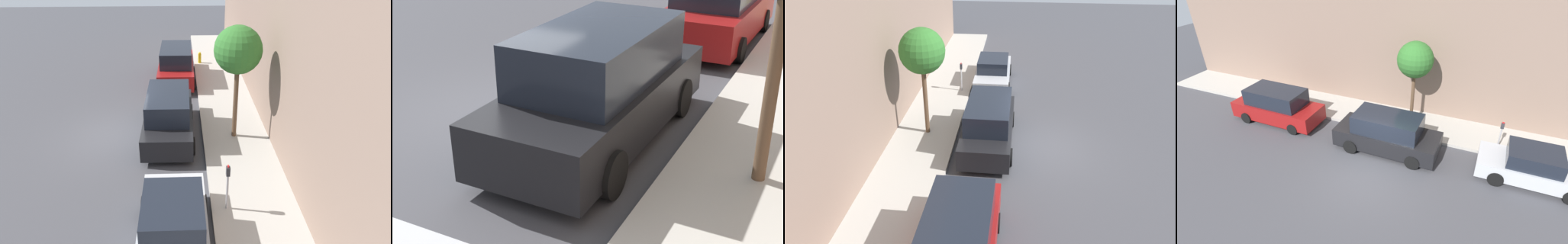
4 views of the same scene
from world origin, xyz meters
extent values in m
plane|color=#424247|center=(0.00, 0.00, 0.00)|extent=(60.00, 60.00, 0.00)
cube|color=#B2ADA3|center=(4.83, 0.00, 0.07)|extent=(2.66, 32.00, 0.15)
cube|color=#B7BABF|center=(2.38, -6.49, 0.56)|extent=(1.81, 4.50, 0.68)
cube|color=black|center=(2.38, -6.39, 1.22)|extent=(1.59, 2.10, 0.64)
cylinder|color=black|center=(1.53, -5.10, 0.33)|extent=(0.22, 0.65, 0.65)
cylinder|color=black|center=(3.23, -5.10, 0.33)|extent=(0.22, 0.65, 0.65)
cube|color=black|center=(2.12, -0.11, 0.64)|extent=(1.96, 4.92, 0.84)
cube|color=black|center=(2.12, -0.11, 1.48)|extent=(1.71, 3.12, 0.84)
cylinder|color=black|center=(1.22, 1.41, 0.34)|extent=(0.22, 0.69, 0.69)
cylinder|color=black|center=(3.02, 1.41, 0.34)|extent=(0.22, 0.69, 0.69)
cylinder|color=black|center=(1.22, -1.63, 0.34)|extent=(0.22, 0.69, 0.69)
cylinder|color=black|center=(3.02, -1.63, 0.34)|extent=(0.22, 0.69, 0.69)
cube|color=maroon|center=(2.40, 6.40, 0.64)|extent=(1.97, 4.93, 0.84)
cube|color=black|center=(2.40, 6.40, 1.48)|extent=(1.72, 3.12, 0.84)
cylinder|color=black|center=(1.50, 7.92, 0.30)|extent=(0.22, 0.60, 0.60)
cylinder|color=black|center=(3.30, 7.92, 0.30)|extent=(0.22, 0.60, 0.60)
cylinder|color=black|center=(1.50, 4.88, 0.30)|extent=(0.22, 0.60, 0.60)
cylinder|color=black|center=(3.30, 4.88, 0.30)|extent=(0.22, 0.60, 0.60)
cylinder|color=#ADADB2|center=(3.95, -5.03, 0.75)|extent=(0.07, 0.07, 1.19)
cube|color=#2D2D33|center=(3.95, -5.03, 1.48)|extent=(0.11, 0.15, 0.28)
cube|color=red|center=(3.95, -5.03, 1.65)|extent=(0.04, 0.09, 0.05)
cylinder|color=brown|center=(4.76, -0.52, 1.69)|extent=(0.18, 0.18, 3.08)
sphere|color=#2D6B28|center=(4.76, -0.52, 3.73)|extent=(1.81, 1.81, 1.81)
cylinder|color=gold|center=(3.85, 9.03, 0.43)|extent=(0.20, 0.20, 0.55)
sphere|color=gold|center=(3.85, 9.03, 0.75)|extent=(0.18, 0.18, 0.18)
camera|label=1|loc=(2.64, -14.05, 7.66)|focal=35.00mm
camera|label=2|loc=(5.56, -7.40, 4.02)|focal=50.00mm
camera|label=3|loc=(1.13, 13.35, 8.27)|focal=35.00mm
camera|label=4|loc=(-9.17, -4.07, 8.88)|focal=28.00mm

